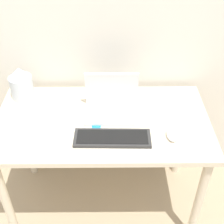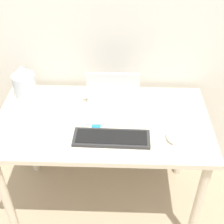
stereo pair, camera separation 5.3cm
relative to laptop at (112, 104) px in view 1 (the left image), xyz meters
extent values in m
cube|color=silver|center=(-0.05, 0.32, 0.45)|extent=(6.00, 0.05, 2.50)
cube|color=beige|center=(-0.05, -0.08, -0.07)|extent=(1.21, 0.66, 0.03)
cylinder|color=beige|center=(-0.60, -0.35, -0.44)|extent=(0.05, 0.05, 0.72)
cylinder|color=beige|center=(0.50, -0.35, -0.44)|extent=(0.05, 0.05, 0.72)
cylinder|color=beige|center=(-0.60, 0.20, -0.44)|extent=(0.05, 0.05, 0.72)
cylinder|color=beige|center=(0.50, 0.20, -0.44)|extent=(0.05, 0.05, 0.72)
cube|color=white|center=(0.00, -0.03, -0.04)|extent=(0.30, 0.22, 0.02)
cube|color=silver|center=(0.00, -0.04, -0.03)|extent=(0.25, 0.12, 0.00)
cube|color=white|center=(0.00, 0.06, 0.08)|extent=(0.30, 0.05, 0.22)
cube|color=#0F1938|center=(0.00, 0.07, 0.08)|extent=(0.26, 0.03, 0.18)
cube|color=#2D2D2D|center=(0.00, -0.24, -0.04)|extent=(0.40, 0.14, 0.02)
cube|color=black|center=(0.00, -0.24, -0.03)|extent=(0.37, 0.11, 0.00)
ellipsoid|color=white|center=(0.31, -0.22, -0.03)|extent=(0.06, 0.11, 0.04)
cylinder|color=silver|center=(-0.54, 0.14, 0.02)|extent=(0.14, 0.14, 0.14)
cone|color=silver|center=(-0.54, 0.14, 0.12)|extent=(0.13, 0.13, 0.06)
cube|color=#1E7FB7|center=(-0.08, -0.14, -0.05)|extent=(0.05, 0.05, 0.01)
camera|label=1|loc=(-0.01, -1.43, 1.07)|focal=50.00mm
camera|label=2|loc=(0.04, -1.42, 1.07)|focal=50.00mm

